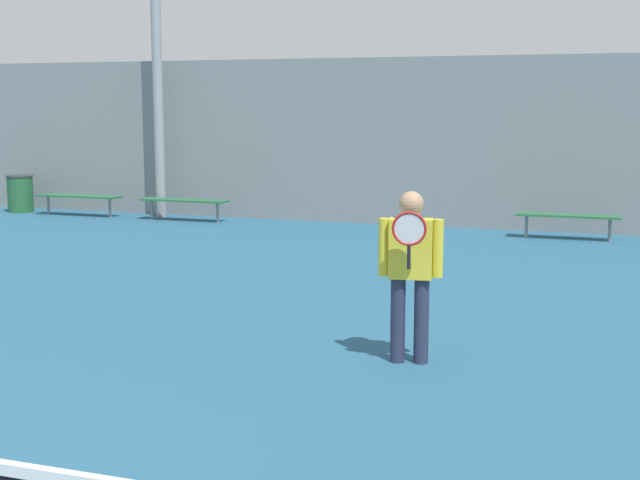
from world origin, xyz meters
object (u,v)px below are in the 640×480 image
Objects in this scene: bench_by_gate at (568,217)px; trash_bin at (20,194)px; bench_courtside_near at (78,197)px; tennis_player at (410,265)px; bench_courtside_far at (184,201)px.

trash_bin is at bearing 179.21° from bench_by_gate.
bench_courtside_near is at bearing -180.00° from bench_by_gate.
bench_courtside_near is (-9.40, 8.44, -0.52)m from tennis_player.
bench_courtside_near is 1.64m from trash_bin.
trash_bin is (-1.64, 0.16, 0.00)m from bench_courtside_near.
bench_courtside_near is at bearing -5.73° from trash_bin.
tennis_player is 10.87m from bench_courtside_far.
bench_by_gate is at bearing -0.79° from trash_bin.
trash_bin is at bearing 177.76° from bench_courtside_far.
tennis_player is 12.64m from bench_courtside_near.
tennis_player is at bearing -37.95° from trash_bin.
bench_by_gate is at bearing 73.96° from tennis_player.
bench_courtside_far is at bearing -180.00° from bench_by_gate.
trash_bin reaches higher than bench_courtside_far.
tennis_player reaches higher than bench_courtside_far.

